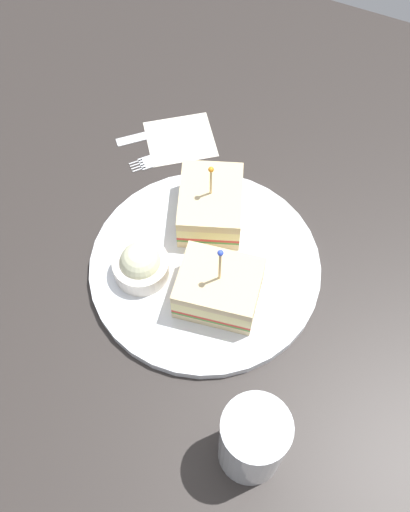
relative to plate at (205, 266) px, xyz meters
The scene contains 9 objects.
ground_plane 1.66cm from the plate, ahead, with size 116.16×116.16×2.00cm, color #2D2826.
plate is the anchor object (origin of this frame).
sandwich_half_front 6.03cm from the plate, 45.99° to the right, with size 10.81×9.51×11.20cm.
sandwich_half_back 8.05cm from the plate, 109.35° to the left, with size 11.09×12.38×10.19cm.
coleslaw_bowl 8.40cm from the plate, 146.55° to the right, with size 7.01×7.01×5.05cm.
drink_glass 23.82cm from the plate, 53.12° to the right, with size 6.96×6.96×11.10cm.
napkin 22.19cm from the plate, 124.40° to the left, with size 9.72×8.75×0.15cm, color beige.
fork 19.35cm from the plate, 134.33° to the left, with size 8.70×9.55×0.35cm.
knife 24.15cm from the plate, 133.45° to the left, with size 9.97×9.52×0.35cm.
Camera 1 is at (15.44, -33.24, 66.30)cm, focal length 41.29 mm.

